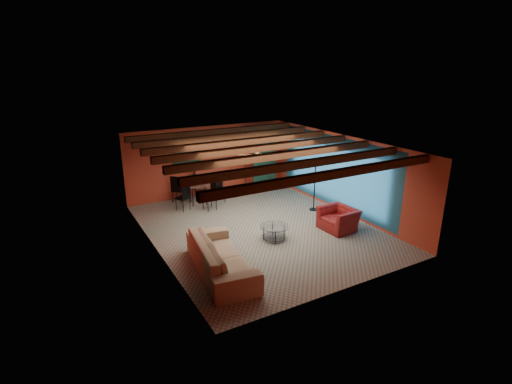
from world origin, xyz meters
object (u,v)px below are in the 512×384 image
coffee_table (274,233)px  floor_lamp (315,186)px  potted_plant (261,131)px  sofa (221,257)px  armoire (261,163)px  dining_table (198,190)px  armchair (338,219)px  vase (197,174)px

coffee_table → floor_lamp: floor_lamp is taller
potted_plant → coffee_table: bearing=-115.7°
sofa → floor_lamp: bearing=-55.4°
coffee_table → armoire: size_ratio=0.40×
dining_table → armoire: bearing=11.5°
dining_table → floor_lamp: (3.34, -2.63, 0.39)m
dining_table → armoire: 3.15m
armchair → potted_plant: size_ratio=2.29×
armoire → armchair: bearing=-106.2°
potted_plant → vase: bearing=-168.5°
armoire → potted_plant: size_ratio=4.49×
armchair → dining_table: bearing=-148.9°
vase → armoire: bearing=11.5°
vase → potted_plant: bearing=11.5°
potted_plant → vase: size_ratio=2.51×
coffee_table → floor_lamp: (2.53, 1.39, 0.69)m
armchair → armoire: bearing=176.1°
armoire → floor_lamp: (0.30, -3.24, -0.15)m
armchair → vase: bearing=-148.9°
coffee_table → dining_table: size_ratio=0.43×
sofa → potted_plant: 7.35m
sofa → coffee_table: 2.35m
armchair → coffee_table: size_ratio=1.27×
armoire → potted_plant: 1.30m
sofa → potted_plant: (4.37, 5.59, 1.94)m
armoire → vase: (-3.04, -0.62, 0.08)m
floor_lamp → sofa: bearing=-153.3°
coffee_table → sofa: bearing=-156.0°
armchair → dining_table: dining_table is taller
sofa → floor_lamp: (4.67, 2.34, 0.49)m
floor_lamp → vase: (-3.34, 2.63, 0.23)m
coffee_table → dining_table: 4.11m
coffee_table → vase: vase is taller
armoire → sofa: bearing=-143.2°
armchair → potted_plant: (0.08, 4.99, 2.01)m
coffee_table → potted_plant: 5.57m
sofa → vase: vase is taller
sofa → coffee_table: size_ratio=3.39×
sofa → dining_table: (1.33, 4.97, 0.10)m
sofa → dining_table: size_ratio=1.44×
sofa → armchair: sofa is taller
armchair → vase: 5.34m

